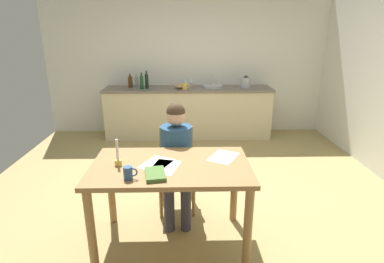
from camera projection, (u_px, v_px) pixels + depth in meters
The scene contains 22 objects.
ground_plane at pixel (191, 197), 3.66m from camera, with size 5.20×5.20×0.04m, color tan.
wall_back at pixel (188, 63), 5.72m from camera, with size 5.20×0.12×2.60m, color silver.
kitchen_counter at pixel (188, 112), 5.64m from camera, with size 2.99×0.64×0.90m.
dining_table at pixel (171, 177), 2.65m from camera, with size 1.35×0.81×0.79m.
chair_at_table at pixel (177, 164), 3.32m from camera, with size 0.41×0.41×0.88m.
person_seated at pixel (176, 154), 3.12m from camera, with size 0.33×0.60×1.19m.
coffee_mug at pixel (128, 173), 2.34m from camera, with size 0.11×0.07×0.10m.
candlestick at pixel (118, 159), 2.58m from camera, with size 0.06×0.06×0.23m.
book_magazine at pixel (155, 174), 2.40m from camera, with size 0.15×0.24×0.03m, color #4A7132.
paper_letter at pixel (165, 167), 2.57m from camera, with size 0.21×0.30×0.00m, color white.
paper_bill at pixel (223, 157), 2.77m from camera, with size 0.21×0.30×0.00m, color white.
paper_envelope at pixel (157, 164), 2.63m from camera, with size 0.21×0.30×0.00m, color white.
sink_unit at pixel (213, 86), 5.51m from camera, with size 0.36×0.36×0.24m.
bottle_oil at pixel (130, 82), 5.49m from camera, with size 0.08×0.08×0.24m.
bottle_vinegar at pixel (137, 82), 5.50m from camera, with size 0.06×0.06×0.24m.
bottle_wine_red at pixel (142, 82), 5.35m from camera, with size 0.06×0.06×0.28m.
bottle_sauce at pixel (147, 81), 5.40m from camera, with size 0.06×0.06×0.31m.
mixing_bowl at pixel (180, 86), 5.42m from camera, with size 0.19×0.19×0.09m, color tan.
stovetop_kettle at pixel (246, 82), 5.49m from camera, with size 0.18×0.18×0.22m.
wine_glass_near_sink at pixel (191, 80), 5.61m from camera, with size 0.07×0.07×0.15m.
wine_glass_by_kettle at pixel (185, 80), 5.61m from camera, with size 0.07×0.07×0.15m.
teacup_on_counter at pixel (185, 86), 5.34m from camera, with size 0.13×0.09×0.10m.
Camera 1 is at (-0.06, -3.23, 1.87)m, focal length 28.72 mm.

